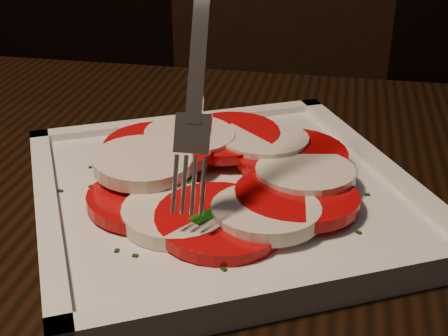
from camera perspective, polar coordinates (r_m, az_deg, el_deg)
chair at (r=1.19m, az=4.29°, el=4.50°), size 0.47×0.47×0.93m
plate at (r=0.46m, az=-0.00°, el=-2.51°), size 0.34×0.34×0.01m
caprese_salad at (r=0.45m, az=-0.01°, el=-0.45°), size 0.22×0.22×0.03m
fork at (r=0.39m, az=-1.97°, el=11.25°), size 0.05×0.10×0.18m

